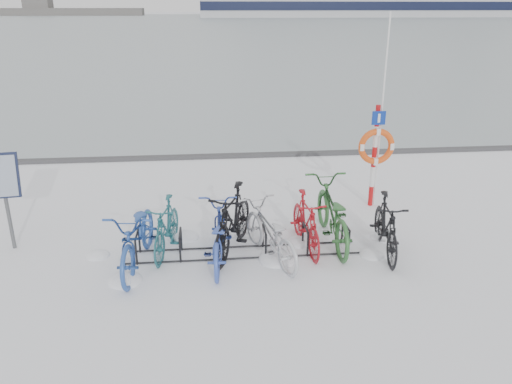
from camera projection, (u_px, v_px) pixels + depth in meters
ground at (244, 253)px, 8.68m from camera, size 900.00×900.00×0.00m
ice_sheet at (205, 21)px, 153.22m from camera, size 400.00×298.00×0.02m
quay_edge at (228, 156)px, 14.17m from camera, size 400.00×0.25×0.10m
bike_rack at (244, 244)px, 8.62m from camera, size 4.00×0.48×0.46m
info_board at (2, 181)px, 8.41m from camera, size 0.61×0.29×1.75m
lifebuoy_station at (376, 147)px, 10.27m from camera, size 0.76×0.22×3.95m
bike_0 at (138, 234)px, 8.12m from camera, size 0.95×2.18×1.11m
bike_1 at (166, 225)px, 8.60m from camera, size 0.75×1.69×0.98m
bike_2 at (217, 233)px, 8.28m from camera, size 0.78×1.94×1.00m
bike_3 at (233, 219)px, 8.59m from camera, size 1.22×2.05×1.19m
bike_4 at (270, 231)px, 8.37m from camera, size 1.25×1.98×0.98m
bike_5 at (306, 221)px, 8.74m from camera, size 0.60×1.72×1.02m
bike_6 at (332, 211)px, 8.96m from camera, size 0.77×2.21×1.16m
bike_7 at (386, 224)px, 8.55m from camera, size 0.72×1.80×1.05m
snow_drifts at (255, 253)px, 8.68m from camera, size 5.57×2.01×0.23m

